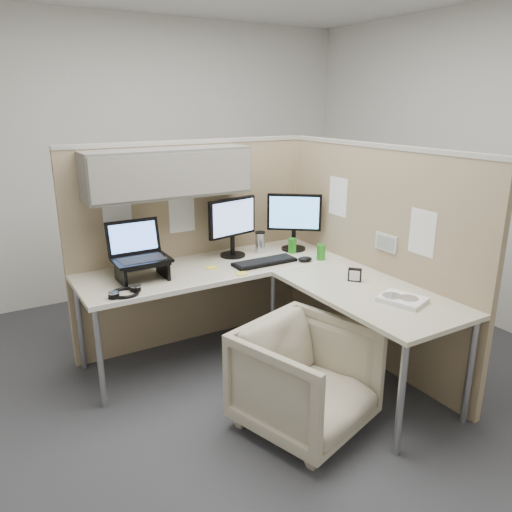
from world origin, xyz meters
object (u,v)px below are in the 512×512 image
desk (268,282)px  monitor_left (232,222)px  keyboard (264,262)px  office_chair (306,374)px

desk → monitor_left: bearing=88.7°
monitor_left → keyboard: bearing=-80.0°
office_chair → keyboard: bearing=55.2°
monitor_left → keyboard: monitor_left is taller
office_chair → keyboard: 1.08m
desk → keyboard: size_ratio=4.04×
office_chair → monitor_left: bearing=64.2°
desk → monitor_left: 0.64m
desk → monitor_left: size_ratio=4.29×
monitor_left → keyboard: (0.12, -0.29, -0.26)m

